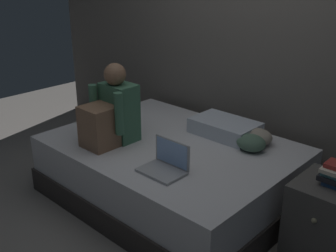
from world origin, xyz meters
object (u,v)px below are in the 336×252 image
Objects in this scene: person_sitting at (111,113)px; nightstand at (326,223)px; pillow at (225,128)px; clothes_pile at (251,139)px; bed at (171,171)px; laptop at (166,164)px.

nightstand is at bearing 14.74° from person_sitting.
pillow is (-1.08, 0.32, 0.29)m from nightstand.
nightstand is 0.88m from clothes_pile.
nightstand is (1.30, 0.13, 0.03)m from bed.
pillow is (-0.09, 0.84, 0.01)m from laptop.
nightstand is at bearing 27.40° from laptop.
person_sitting is (-0.37, -0.31, 0.51)m from bed.
pillow reaches higher than nightstand.
nightstand is 1.03× the size of pillow.
clothes_pile is at bearing -10.34° from pillow.
person_sitting is (-1.67, -0.44, 0.48)m from nightstand.
bed is 3.05× the size of person_sitting.
clothes_pile is at bearing 74.94° from laptop.
pillow is at bearing 163.34° from nightstand.
person_sitting is at bearing -139.97° from bed.
bed is at bearing 40.03° from person_sitting.
laptop reaches higher than pillow.
person_sitting is 2.05× the size of laptop.
bed is at bearing 128.50° from laptop.
person_sitting reaches higher than nightstand.
laptop is at bearing -6.14° from person_sitting.
clothes_pile is (0.52, 0.40, 0.32)m from bed.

